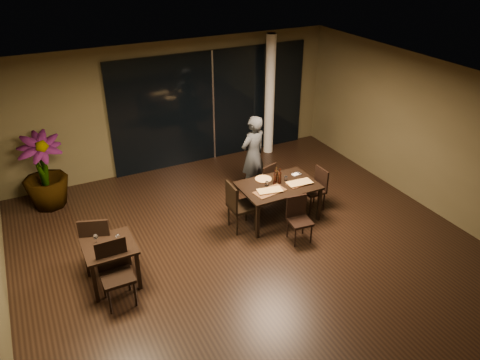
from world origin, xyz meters
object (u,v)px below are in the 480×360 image
Objects in this scene: chair_main_far at (266,180)px; chair_main_near at (298,216)px; chair_side_near at (115,269)px; side_table at (110,252)px; bottle_a at (275,177)px; main_table at (278,188)px; chair_main_right at (317,187)px; potted_plant at (44,172)px; chair_main_left at (237,204)px; bottle_c at (276,175)px; chair_side_far at (97,240)px; diner at (253,155)px; bottle_b at (280,176)px.

chair_main_far is 1.53m from chair_main_near.
chair_side_near reaches higher than chair_main_near.
chair_side_near is (-0.02, -0.41, -0.05)m from side_table.
main_table is at bearing -49.48° from bottle_a.
main_table is 0.92m from chair_main_right.
chair_main_right is 0.55× the size of potted_plant.
chair_main_left is (-1.03, -0.75, 0.09)m from chair_main_far.
chair_main_far is 0.76m from bottle_c.
bottle_a is at bearing -134.09° from bottle_c.
chair_side_far reaches higher than side_table.
diner is at bearing -145.82° from chair_main_right.
chair_side_near is (-4.32, -0.89, 0.08)m from chair_main_right.
bottle_b is at bearing 73.22° from diner.
chair_side_near is 0.58× the size of diner.
chair_main_left is 2.67m from chair_side_near.
side_table is at bearing -171.63° from main_table.
chair_main_far is at bearing -53.24° from chair_main_left.
diner reaches higher than chair_side_far.
chair_main_near is at bearing -52.30° from chair_main_right.
bottle_a is at bearing 130.52° from main_table.
chair_main_near is at bearing 65.96° from chair_main_far.
main_table is 0.94× the size of potted_plant.
chair_main_far is at bearing -23.16° from potted_plant.
main_table is 0.78m from chair_main_far.
diner is at bearing -142.34° from chair_side_far.
chair_main_far is at bearing 90.24° from chair_main_near.
side_table is 0.41m from chair_side_near.
potted_plant reaches higher than bottle_a.
potted_plant reaches higher than chair_main_near.
chair_main_right is 2.86× the size of bottle_b.
side_table is 3.41m from bottle_a.
chair_main_right is 1.51m from diner.
side_table is at bearing -169.51° from bottle_c.
chair_main_left is 0.95× the size of chair_side_far.
potted_plant is (-4.03, 2.53, 0.12)m from main_table.
chair_main_right is at bearing -27.30° from potted_plant.
side_table is (-3.40, -0.50, -0.05)m from main_table.
bottle_a is (3.45, 0.10, 0.31)m from chair_side_far.
side_table is 0.95× the size of chair_main_far.
main_table is 5.05× the size of bottle_a.
chair_main_near is 1.19m from chair_main_right.
chair_main_near is 1.16m from chair_main_left.
chair_side_far is (-3.51, -0.04, -0.09)m from main_table.
bottle_b reaches higher than chair_main_left.
chair_main_far is 0.83m from bottle_a.
chair_main_left is at bearing -171.14° from bottle_c.
chair_main_right is 2.79× the size of bottle_c.
bottle_b is (3.56, 0.09, 0.32)m from chair_side_far.
chair_main_far is 0.59m from diner.
chair_main_left is at bearing 144.93° from chair_main_near.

